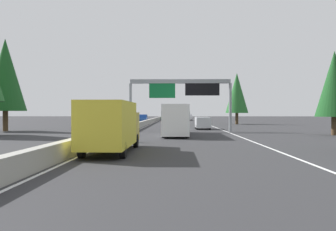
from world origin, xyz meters
The scene contains 18 objects.
ground_plane centered at (60.00, 0.00, 0.00)m, with size 320.00×320.00×0.00m, color #2D2D30.
median_barrier centered at (80.00, 0.30, 0.45)m, with size 180.00×0.56×0.90m, color #9E9B93.
shoulder_stripe_right centered at (70.00, -11.52, 0.01)m, with size 160.00×0.16×0.01m, color silver.
shoulder_stripe_median centered at (70.00, -0.25, 0.01)m, with size 160.00×0.16×0.01m, color silver.
sign_gantry_overhead centered at (41.11, -6.04, 5.12)m, with size 0.50×12.68×6.43m.
box_truck_mid_center centered at (17.59, -1.63, 1.61)m, with size 8.50×2.40×2.95m.
bus_mid_left centered at (34.05, -5.31, 1.72)m, with size 11.50×2.55×3.10m.
minivan_near_right centered at (47.32, -9.06, 0.95)m, with size 5.00×1.95×1.69m.
pickup_far_left centered at (105.01, -9.06, 0.91)m, with size 5.60×2.00×1.86m.
sedan_far_center centered at (95.93, -2.04, 0.68)m, with size 4.40×1.80×1.47m.
sedan_far_right centered at (118.03, -1.74, 0.68)m, with size 4.40×1.80×1.47m.
sedan_distant_a centered at (124.65, -1.76, 0.68)m, with size 4.40×1.80×1.47m.
box_truck_near_center centered at (127.46, -8.90, 1.61)m, with size 8.50×2.40×2.95m.
oncoming_near centered at (51.98, 6.34, 0.68)m, with size 4.40×1.80×1.47m.
oncoming_far centered at (84.29, 2.76, 0.91)m, with size 5.60×2.00×1.86m.
conifer_right_near centered at (34.18, -21.66, 5.28)m, with size 3.83×3.83×8.70m.
conifer_right_mid centered at (68.82, -17.43, 6.21)m, with size 4.50×4.50×10.22m.
conifer_left_near centered at (41.11, 15.95, 7.04)m, with size 5.09×5.09×11.58m.
Camera 1 is at (-3.32, -5.42, 2.34)m, focal length 38.57 mm.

